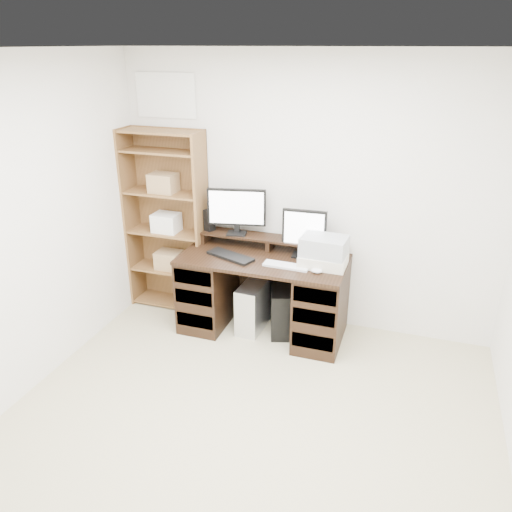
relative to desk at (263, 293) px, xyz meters
The scene contains 14 objects.
room 1.87m from the desk, 80.19° to the right, with size 3.54×4.04×2.54m.
desk is the anchor object (origin of this frame).
riser_shelf 0.50m from the desk, 90.00° to the left, with size 1.40×0.22×0.12m.
monitor_wide 0.82m from the desk, 148.71° to the left, with size 0.54×0.18×0.43m.
monitor_small 0.70m from the desk, 25.11° to the left, with size 0.40×0.15×0.43m.
speaker 0.86m from the desk, 162.06° to the left, with size 0.08×0.08×0.21m, color black.
keyboard_black 0.48m from the desk, 160.98° to the right, with size 0.45×0.15×0.03m, color black.
keyboard_white 0.46m from the desk, 28.04° to the right, with size 0.40×0.12×0.02m, color silver.
mouse 0.67m from the desk, 18.18° to the right, with size 0.10×0.06×0.04m, color silver.
printer 0.68m from the desk, ahead, with size 0.40×0.30×0.10m, color beige.
basket 0.77m from the desk, ahead, with size 0.38×0.27×0.16m, color #A1A7AC.
tower_silver 0.19m from the desk, behind, with size 0.21×0.46×0.46m, color silver.
tower_black 0.24m from the desk, 16.70° to the left, with size 0.32×0.49×0.45m.
bookshelf 1.21m from the desk, 168.70° to the left, with size 0.80×0.30×1.80m.
Camera 1 is at (0.96, -2.28, 2.53)m, focal length 35.00 mm.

